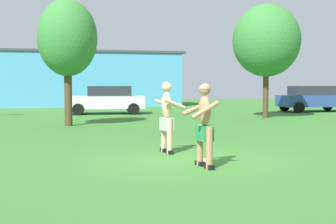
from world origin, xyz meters
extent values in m
plane|color=#38752D|center=(0.00, 0.00, 0.00)|extent=(80.00, 80.00, 0.00)
cube|color=black|center=(0.16, -1.09, 0.04)|extent=(0.15, 0.27, 0.09)
cylinder|color=tan|center=(0.16, -1.09, 0.42)|extent=(0.13, 0.13, 0.84)
cube|color=black|center=(0.10, -0.67, 0.04)|extent=(0.15, 0.27, 0.09)
cylinder|color=tan|center=(0.10, -0.67, 0.42)|extent=(0.13, 0.13, 0.84)
cube|color=#28844C|center=(0.13, -0.88, 0.69)|extent=(0.30, 0.41, 0.30)
ellipsoid|color=tan|center=(0.13, -0.88, 1.14)|extent=(0.27, 0.38, 0.61)
cylinder|color=tan|center=(0.07, -1.13, 1.17)|extent=(0.55, 0.16, 0.37)
cylinder|color=tan|center=(-0.01, -0.66, 1.17)|extent=(0.58, 0.20, 0.29)
sphere|color=tan|center=(0.13, -0.88, 1.56)|extent=(0.23, 0.23, 0.23)
cone|color=#194CA5|center=(0.13, -0.88, 1.63)|extent=(0.28, 0.28, 0.13)
cube|color=black|center=(-0.23, 1.35, 0.04)|extent=(0.15, 0.27, 0.09)
cylinder|color=#E0AD89|center=(-0.23, 1.35, 0.43)|extent=(0.13, 0.13, 0.86)
cube|color=black|center=(-0.17, 0.97, 0.04)|extent=(0.15, 0.27, 0.09)
cylinder|color=#E0AD89|center=(-0.17, 0.97, 0.43)|extent=(0.13, 0.13, 0.86)
cube|color=#B7B7BC|center=(-0.20, 1.16, 0.71)|extent=(0.30, 0.42, 0.31)
ellipsoid|color=#E0AD89|center=(-0.20, 1.16, 1.17)|extent=(0.28, 0.40, 0.62)
cylinder|color=#E0AD89|center=(-0.14, 1.42, 1.20)|extent=(0.60, 0.17, 0.21)
cylinder|color=#E0AD89|center=(-0.06, 0.94, 1.20)|extent=(0.59, 0.27, 0.29)
sphere|color=#E0AD89|center=(-0.20, 1.16, 1.61)|extent=(0.24, 0.24, 0.24)
cylinder|color=white|center=(0.41, -0.09, 0.01)|extent=(0.30, 0.30, 0.03)
cube|color=#2D478C|center=(12.28, 15.55, 0.67)|extent=(4.30, 1.81, 0.70)
cube|color=#282D33|center=(12.08, 15.55, 1.30)|extent=(2.41, 1.59, 0.56)
cylinder|color=black|center=(13.78, 16.45, 0.32)|extent=(0.64, 0.22, 0.64)
cylinder|color=black|center=(10.77, 16.45, 0.32)|extent=(0.64, 0.22, 0.64)
cylinder|color=black|center=(10.78, 14.65, 0.32)|extent=(0.64, 0.22, 0.64)
cube|color=white|center=(-0.38, 16.20, 0.67)|extent=(4.42, 2.10, 0.70)
cube|color=#282D33|center=(-0.18, 16.18, 1.30)|extent=(2.51, 1.75, 0.56)
cylinder|color=black|center=(-1.94, 15.41, 0.32)|extent=(0.65, 0.27, 0.64)
cylinder|color=black|center=(-1.82, 17.20, 0.32)|extent=(0.65, 0.27, 0.64)
cylinder|color=black|center=(1.06, 15.19, 0.32)|extent=(0.65, 0.27, 0.64)
cylinder|color=black|center=(1.19, 16.99, 0.32)|extent=(0.65, 0.27, 0.64)
cube|color=#4C9ED1|center=(-0.87, 26.34, 2.02)|extent=(13.87, 4.95, 4.03)
cube|color=#3F3F44|center=(-0.87, 26.34, 4.11)|extent=(14.43, 5.14, 0.16)
cylinder|color=#4C3823|center=(7.17, 11.47, 1.30)|extent=(0.28, 0.28, 2.59)
ellipsoid|color=#387F38|center=(7.17, 11.47, 3.85)|extent=(3.34, 3.34, 3.60)
cylinder|color=#4C3823|center=(-2.49, 9.07, 1.23)|extent=(0.31, 0.31, 2.45)
ellipsoid|color=#387F38|center=(-2.49, 9.07, 3.53)|extent=(2.37, 2.37, 3.06)
camera|label=1|loc=(-2.56, -9.49, 1.66)|focal=48.34mm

